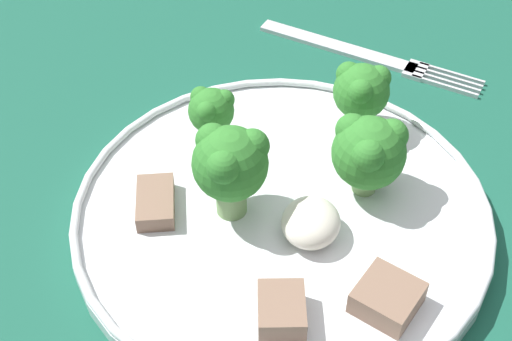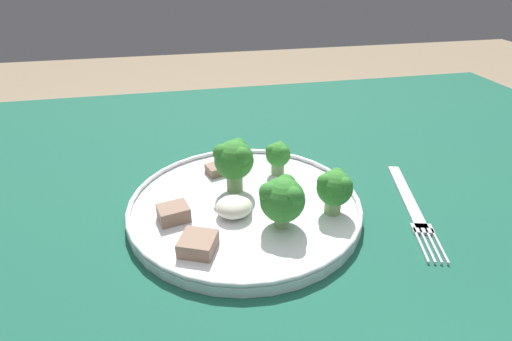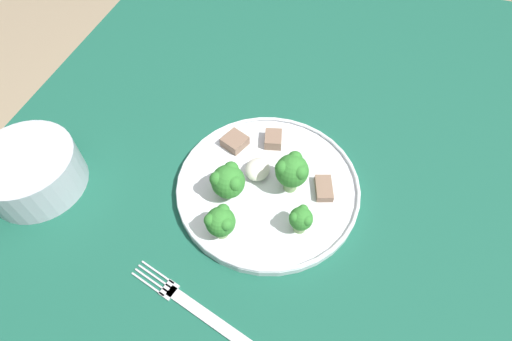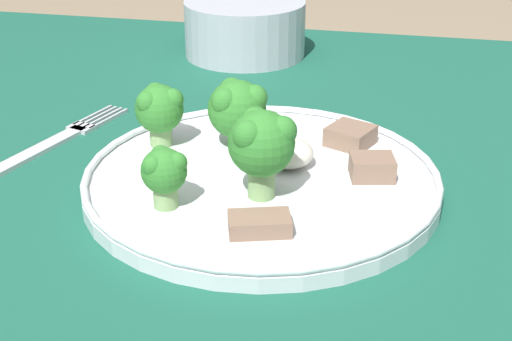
{
  "view_description": "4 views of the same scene",
  "coord_description": "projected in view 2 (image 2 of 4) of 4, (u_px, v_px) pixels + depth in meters",
  "views": [
    {
      "loc": [
        0.34,
        0.06,
        1.09
      ],
      "look_at": [
        -0.0,
        -0.01,
        0.75
      ],
      "focal_mm": 50.0,
      "sensor_mm": 36.0,
      "label": 1
    },
    {
      "loc": [
        0.08,
        0.42,
        1.0
      ],
      "look_at": [
        -0.01,
        -0.02,
        0.75
      ],
      "focal_mm": 28.0,
      "sensor_mm": 36.0,
      "label": 2
    },
    {
      "loc": [
        -0.33,
        -0.08,
        1.24
      ],
      "look_at": [
        0.01,
        0.03,
        0.76
      ],
      "focal_mm": 28.0,
      "sensor_mm": 36.0,
      "label": 3
    },
    {
      "loc": [
        0.11,
        -0.49,
        0.98
      ],
      "look_at": [
        0.01,
        -0.01,
        0.73
      ],
      "focal_mm": 50.0,
      "sensor_mm": 36.0,
      "label": 4
    }
  ],
  "objects": [
    {
      "name": "meat_slice_middle_slice",
      "position": [
        222.0,
        168.0,
        0.56
      ],
      "size": [
        0.05,
        0.04,
        0.01
      ],
      "color": "#846651",
      "rests_on": "dinner_plate"
    },
    {
      "name": "broccoli_floret_center_left",
      "position": [
        278.0,
        155.0,
        0.55
      ],
      "size": [
        0.04,
        0.03,
        0.05
      ],
      "color": "#7FA866",
      "rests_on": "dinner_plate"
    },
    {
      "name": "broccoli_floret_front_left",
      "position": [
        335.0,
        188.0,
        0.46
      ],
      "size": [
        0.04,
        0.04,
        0.06
      ],
      "color": "#7FA866",
      "rests_on": "dinner_plate"
    },
    {
      "name": "meat_slice_front_slice",
      "position": [
        198.0,
        244.0,
        0.42
      ],
      "size": [
        0.05,
        0.05,
        0.02
      ],
      "color": "#846651",
      "rests_on": "dinner_plate"
    },
    {
      "name": "broccoli_floret_back_left",
      "position": [
        282.0,
        198.0,
        0.44
      ],
      "size": [
        0.05,
        0.05,
        0.06
      ],
      "color": "#7FA866",
      "rests_on": "dinner_plate"
    },
    {
      "name": "sauce_dollop",
      "position": [
        234.0,
        207.0,
        0.47
      ],
      "size": [
        0.04,
        0.04,
        0.02
      ],
      "color": "silver",
      "rests_on": "dinner_plate"
    },
    {
      "name": "meat_slice_rear_slice",
      "position": [
        174.0,
        213.0,
        0.46
      ],
      "size": [
        0.04,
        0.04,
        0.02
      ],
      "color": "#846651",
      "rests_on": "dinner_plate"
    },
    {
      "name": "fork",
      "position": [
        411.0,
        206.0,
        0.51
      ],
      "size": [
        0.08,
        0.21,
        0.0
      ],
      "color": "silver",
      "rests_on": "table"
    },
    {
      "name": "dinner_plate",
      "position": [
        245.0,
        205.0,
        0.5
      ],
      "size": [
        0.29,
        0.29,
        0.02
      ],
      "color": "white",
      "rests_on": "table"
    },
    {
      "name": "broccoli_floret_near_rim_left",
      "position": [
        234.0,
        160.0,
        0.5
      ],
      "size": [
        0.05,
        0.05,
        0.07
      ],
      "color": "#7FA866",
      "rests_on": "dinner_plate"
    },
    {
      "name": "table",
      "position": [
        251.0,
        256.0,
        0.55
      ],
      "size": [
        1.4,
        1.0,
        0.71
      ],
      "color": "#195642",
      "rests_on": "ground_plane"
    }
  ]
}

